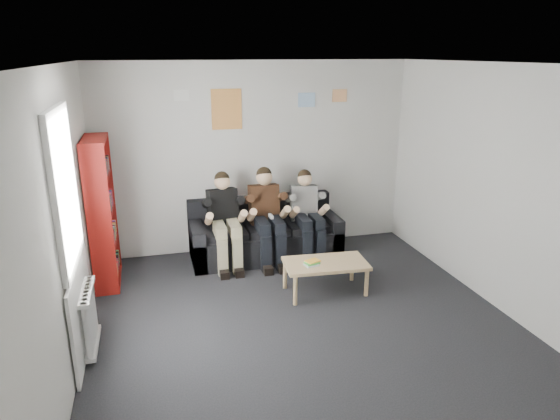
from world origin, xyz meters
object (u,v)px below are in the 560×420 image
object	(u,v)px
sofa	(264,236)
bookshelf	(102,213)
coffee_table	(326,266)
person_right	(308,215)
person_left	(225,221)
person_middle	(267,217)

from	to	relation	value
sofa	bookshelf	distance (m)	2.23
coffee_table	person_right	bearing A→B (deg)	83.25
bookshelf	person_left	world-z (taller)	bookshelf
person_middle	person_right	world-z (taller)	person_middle
person_right	person_middle	bearing A→B (deg)	-171.24
sofa	coffee_table	distance (m)	1.40
person_right	person_left	bearing A→B (deg)	-171.55
sofa	person_middle	size ratio (longest dim) A/B	1.60
bookshelf	sofa	bearing A→B (deg)	8.08
bookshelf	person_left	size ratio (longest dim) A/B	1.45
sofa	person_right	world-z (taller)	person_right
sofa	person_left	size ratio (longest dim) A/B	1.64
sofa	person_left	bearing A→B (deg)	-161.56
sofa	coffee_table	world-z (taller)	sofa
bookshelf	coffee_table	xyz separation A→B (m)	(2.56, -0.99, -0.57)
coffee_table	person_left	size ratio (longest dim) A/B	0.77
person_middle	bookshelf	bearing A→B (deg)	-176.89
person_left	person_middle	world-z (taller)	person_middle
sofa	coffee_table	xyz separation A→B (m)	(0.45, -1.32, 0.06)
bookshelf	person_right	world-z (taller)	bookshelf
person_left	person_right	size ratio (longest dim) A/B	1.03
bookshelf	coffee_table	size ratio (longest dim) A/B	1.87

